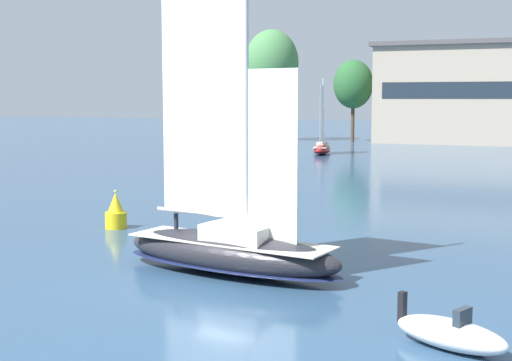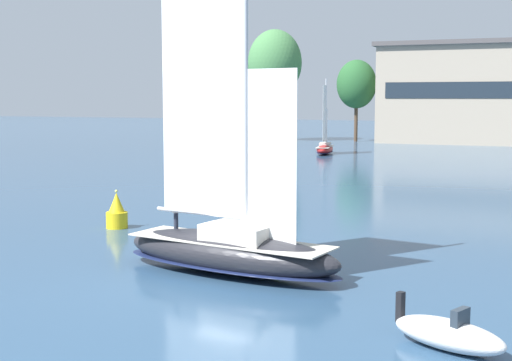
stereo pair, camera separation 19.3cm
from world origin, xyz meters
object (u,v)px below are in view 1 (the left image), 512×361
tree_shore_left (353,84)px  motor_tender (450,334)px  tree_shore_center (272,63)px  sailboat_main (230,247)px  sailboat_moored_mid_channel (322,148)px  channel_buoy (116,213)px

tree_shore_left → motor_tender: bearing=-74.6°
tree_shore_center → motor_tender: 101.54m
tree_shore_left → motor_tender: (26.53, -96.34, -9.06)m
tree_shore_left → tree_shore_center: (-13.13, -3.72, 3.56)m
sailboat_main → sailboat_moored_mid_channel: size_ratio=1.45×
sailboat_main → sailboat_moored_mid_channel: bearing=102.8°
sailboat_moored_mid_channel → tree_shore_left: bearing=95.6°
tree_shore_left → tree_shore_center: bearing=-164.2°
sailboat_main → sailboat_moored_mid_channel: 64.34m
tree_shore_center → sailboat_moored_mid_channel: size_ratio=1.91×
sailboat_moored_mid_channel → tree_shore_center: bearing=123.5°
channel_buoy → tree_shore_left: bearing=94.7°
sailboat_moored_mid_channel → channel_buoy: 55.75m
tree_shore_left → channel_buoy: 84.03m
channel_buoy → sailboat_main: bearing=-35.3°
sailboat_moored_mid_channel → motor_tender: (23.80, -68.64, -0.37)m
channel_buoy → motor_tender: bearing=-33.5°
tree_shore_center → channel_buoy: size_ratio=8.59×
tree_shore_center → motor_tender: (39.66, -92.62, -12.62)m
sailboat_moored_mid_channel → channel_buoy: size_ratio=4.50×
tree_shore_center → sailboat_moored_mid_channel: bearing=-56.5°
sailboat_moored_mid_channel → channel_buoy: (4.10, -55.60, 0.05)m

